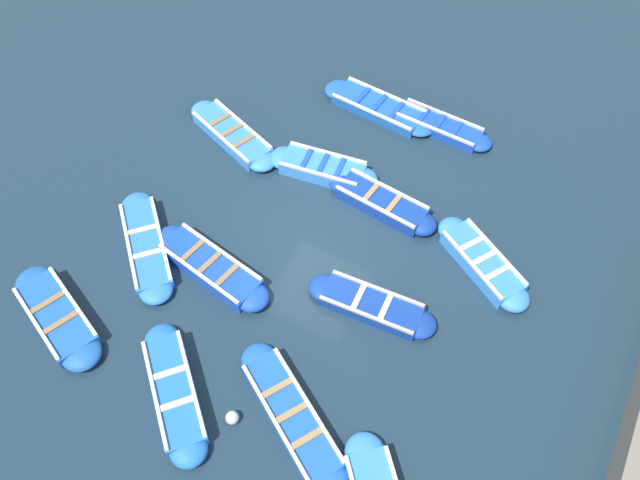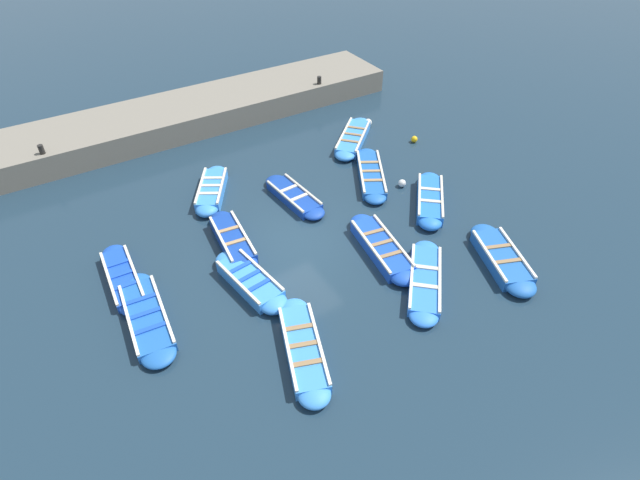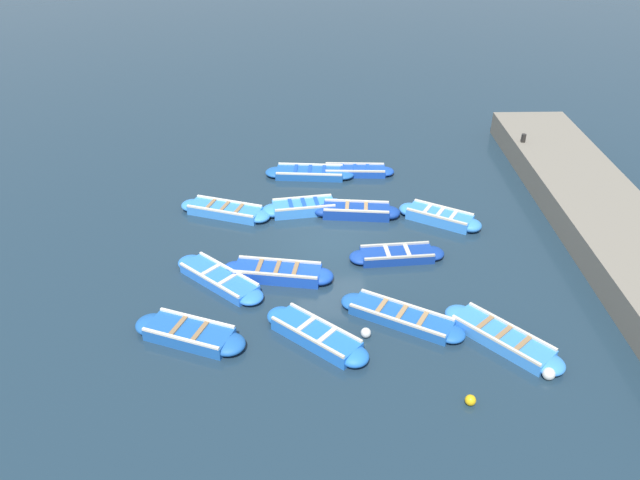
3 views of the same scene
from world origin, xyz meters
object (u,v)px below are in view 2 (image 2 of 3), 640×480
boat_near_quay (303,349)px  boat_stern_in (212,190)px  bollard_north (41,149)px  boat_drifting (250,281)px  boat_tucked (381,248)px  boat_broadside (430,200)px  boat_outer_left (294,196)px  boat_end_of_row (371,175)px  boat_inner_gap (502,258)px  buoy_white_drifting (368,123)px  boat_mid_row (123,278)px  boat_outer_right (425,280)px  buoy_orange_near (402,183)px  boat_far_corner (147,317)px  buoy_yellow_far (414,139)px  bollard_mid_north (319,80)px  boat_alongside (233,240)px  boat_centre (353,138)px

boat_near_quay → boat_stern_in: bearing=174.9°
bollard_north → boat_drifting: bearing=23.2°
boat_stern_in → boat_tucked: bearing=30.2°
boat_broadside → boat_outer_left: size_ratio=0.96×
boat_stern_in → bollard_north: size_ratio=8.88×
boat_end_of_row → boat_near_quay: bearing=-47.7°
boat_drifting → boat_inner_gap: boat_drifting is taller
buoy_white_drifting → boat_drifting: bearing=-54.5°
boat_mid_row → boat_outer_right: 9.03m
buoy_orange_near → boat_near_quay: bearing=-56.2°
buoy_white_drifting → boat_end_of_row: bearing=-34.3°
boat_mid_row → boat_broadside: 10.59m
buoy_white_drifting → boat_outer_right: bearing=-26.1°
boat_end_of_row → boat_outer_right: 5.85m
boat_mid_row → boat_inner_gap: size_ratio=0.96×
boat_tucked → bollard_north: (-10.21, -8.23, 1.01)m
boat_outer_right → boat_far_corner: size_ratio=0.86×
boat_drifting → boat_inner_gap: size_ratio=0.94×
boat_broadside → buoy_orange_near: size_ratio=10.73×
boat_far_corner → boat_near_quay: bearing=44.4°
boat_broadside → boat_stern_in: 7.94m
bollard_north → buoy_orange_near: (7.63, 11.13, -1.06)m
boat_outer_left → boat_inner_gap: size_ratio=0.94×
boat_drifting → buoy_orange_near: 7.33m
boat_far_corner → buoy_yellow_far: boat_far_corner is taller
boat_drifting → buoy_white_drifting: size_ratio=9.72×
boat_near_quay → buoy_white_drifting: 12.74m
boat_mid_row → buoy_white_drifting: 12.73m
boat_inner_gap → buoy_orange_near: size_ratio=11.87×
boat_tucked → bollard_mid_north: (-10.21, 3.93, 1.01)m
bollard_mid_north → buoy_orange_near: (7.63, -1.02, -1.06)m
boat_inner_gap → boat_stern_in: bearing=-142.5°
boat_mid_row → boat_outer_left: 6.48m
boat_mid_row → boat_far_corner: (1.90, 0.16, 0.00)m
buoy_orange_near → buoy_white_drifting: 4.91m
boat_end_of_row → boat_stern_in: size_ratio=1.19×
boat_broadside → boat_far_corner: size_ratio=0.83×
buoy_orange_near → boat_alongside: bearing=-91.9°
boat_centre → boat_drifting: 9.26m
boat_broadside → boat_inner_gap: (3.53, -0.16, -0.01)m
boat_end_of_row → boat_tucked: (3.66, -2.25, 0.04)m
boat_near_quay → boat_outer_left: bearing=152.8°
boat_outer_left → boat_centre: bearing=119.4°
boat_broadside → boat_drifting: 7.27m
boat_near_quay → boat_outer_left: boat_near_quay is taller
boat_mid_row → boat_outer_right: size_ratio=1.02×
boat_inner_gap → bollard_north: size_ratio=9.93×
boat_drifting → buoy_white_drifting: boat_drifting is taller
boat_mid_row → bollard_north: size_ratio=9.49×
boat_tucked → buoy_yellow_far: boat_tucked is taller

